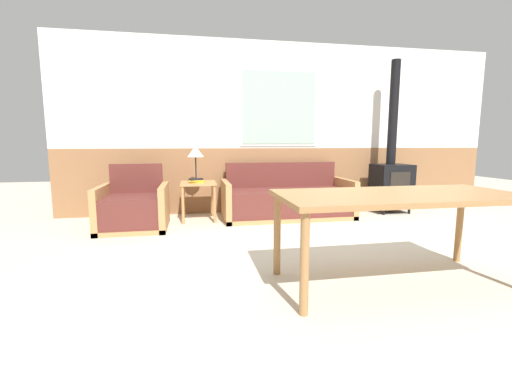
{
  "coord_description": "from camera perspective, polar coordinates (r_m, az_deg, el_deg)",
  "views": [
    {
      "loc": [
        -1.54,
        -2.85,
        1.12
      ],
      "look_at": [
        -0.81,
        1.09,
        0.54
      ],
      "focal_mm": 24.0,
      "sensor_mm": 36.0,
      "label": 1
    }
  ],
  "objects": [
    {
      "name": "ground_plane",
      "position": [
        3.43,
        17.17,
        -11.21
      ],
      "size": [
        16.0,
        16.0,
        0.0
      ],
      "primitive_type": "plane",
      "color": "beige"
    },
    {
      "name": "dining_table",
      "position": [
        2.89,
        22.72,
        -1.57
      ],
      "size": [
        1.89,
        0.84,
        0.73
      ],
      "color": "#9E7042",
      "rests_on": "ground_plane"
    },
    {
      "name": "book_stack",
      "position": [
        4.9,
        -9.88,
        1.86
      ],
      "size": [
        0.23,
        0.16,
        0.06
      ],
      "color": "gold",
      "rests_on": "side_table"
    },
    {
      "name": "table_lamp",
      "position": [
        5.05,
        -10.05,
        6.42
      ],
      "size": [
        0.24,
        0.24,
        0.51
      ],
      "color": "#262628",
      "rests_on": "side_table"
    },
    {
      "name": "side_table",
      "position": [
        5.01,
        -9.6,
        0.47
      ],
      "size": [
        0.5,
        0.5,
        0.56
      ],
      "color": "#B27F4C",
      "rests_on": "ground_plane"
    },
    {
      "name": "armchair",
      "position": [
        4.78,
        -19.69,
        -2.67
      ],
      "size": [
        0.86,
        0.84,
        0.83
      ],
      "rotation": [
        0.0,
        0.0,
        0.19
      ],
      "color": "#B27F4C",
      "rests_on": "ground_plane"
    },
    {
      "name": "couch",
      "position": [
        5.2,
        5.15,
        -1.43
      ],
      "size": [
        1.93,
        0.84,
        0.81
      ],
      "color": "#B27F4C",
      "rests_on": "ground_plane"
    },
    {
      "name": "wood_stove",
      "position": [
        5.94,
        21.64,
        2.75
      ],
      "size": [
        0.55,
        0.48,
        2.4
      ],
      "color": "black",
      "rests_on": "ground_plane"
    },
    {
      "name": "wall_back",
      "position": [
        5.7,
        5.18,
        10.61
      ],
      "size": [
        7.2,
        0.09,
        2.7
      ],
      "color": "#8E603D",
      "rests_on": "ground_plane"
    }
  ]
}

